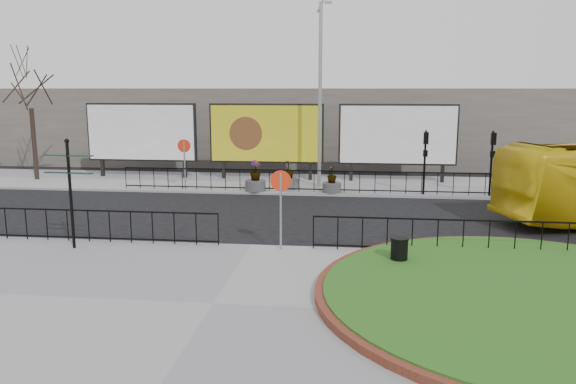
# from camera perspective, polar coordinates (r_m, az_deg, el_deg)

# --- Properties ---
(ground) EXTENTS (90.00, 90.00, 0.00)m
(ground) POSITION_cam_1_polar(r_m,az_deg,el_deg) (18.07, -3.73, -5.71)
(ground) COLOR black
(ground) RESTS_ON ground
(pavement_near) EXTENTS (30.00, 10.00, 0.12)m
(pavement_near) POSITION_cam_1_polar(r_m,az_deg,el_deg) (13.42, -7.60, -11.38)
(pavement_near) COLOR gray
(pavement_near) RESTS_ON ground
(pavement_far) EXTENTS (44.00, 6.00, 0.12)m
(pavement_far) POSITION_cam_1_polar(r_m,az_deg,el_deg) (29.65, 0.39, 0.86)
(pavement_far) COLOR gray
(pavement_far) RESTS_ON ground
(brick_edge) EXTENTS (10.40, 10.40, 0.18)m
(brick_edge) POSITION_cam_1_polar(r_m,az_deg,el_deg) (14.59, 23.89, -9.77)
(brick_edge) COLOR brown
(brick_edge) RESTS_ON pavement_near
(grass_lawn) EXTENTS (10.00, 10.00, 0.22)m
(grass_lawn) POSITION_cam_1_polar(r_m,az_deg,el_deg) (14.59, 23.89, -9.70)
(grass_lawn) COLOR #285316
(grass_lawn) RESTS_ON pavement_near
(railing_near_left) EXTENTS (10.00, 0.10, 1.10)m
(railing_near_left) POSITION_cam_1_polar(r_m,az_deg,el_deg) (19.59, -21.49, -3.13)
(railing_near_left) COLOR black
(railing_near_left) RESTS_ON pavement_near
(railing_near_right) EXTENTS (9.00, 0.10, 1.10)m
(railing_near_right) POSITION_cam_1_polar(r_m,az_deg,el_deg) (17.65, 17.37, -4.32)
(railing_near_right) COLOR black
(railing_near_right) RESTS_ON pavement_near
(railing_far) EXTENTS (18.00, 0.10, 1.10)m
(railing_far) POSITION_cam_1_polar(r_m,az_deg,el_deg) (26.81, 1.90, 1.14)
(railing_far) COLOR black
(railing_far) RESTS_ON pavement_far
(speed_sign_far) EXTENTS (0.64, 0.07, 2.47)m
(speed_sign_far) POSITION_cam_1_polar(r_m,az_deg,el_deg) (27.86, -10.49, 3.91)
(speed_sign_far) COLOR gray
(speed_sign_far) RESTS_ON pavement_far
(speed_sign_near) EXTENTS (0.64, 0.07, 2.47)m
(speed_sign_near) POSITION_cam_1_polar(r_m,az_deg,el_deg) (17.09, -0.74, -0.03)
(speed_sign_near) COLOR gray
(speed_sign_near) RESTS_ON pavement_near
(billboard_left) EXTENTS (6.20, 0.31, 4.10)m
(billboard_left) POSITION_cam_1_polar(r_m,az_deg,el_deg) (32.30, -14.65, 5.86)
(billboard_left) COLOR black
(billboard_left) RESTS_ON pavement_far
(billboard_mid) EXTENTS (6.20, 0.31, 4.10)m
(billboard_mid) POSITION_cam_1_polar(r_m,az_deg,el_deg) (30.49, -2.22, 5.93)
(billboard_mid) COLOR black
(billboard_mid) RESTS_ON pavement_far
(billboard_right) EXTENTS (6.20, 0.31, 4.10)m
(billboard_right) POSITION_cam_1_polar(r_m,az_deg,el_deg) (30.22, 11.08, 5.70)
(billboard_right) COLOR black
(billboard_right) RESTS_ON pavement_far
(lamp_post) EXTENTS (0.74, 0.18, 9.23)m
(lamp_post) POSITION_cam_1_polar(r_m,az_deg,el_deg) (28.11, 3.29, 10.07)
(lamp_post) COLOR gray
(lamp_post) RESTS_ON pavement_far
(signal_pole_a) EXTENTS (0.22, 0.26, 3.00)m
(signal_pole_a) POSITION_cam_1_polar(r_m,az_deg,el_deg) (26.77, 13.77, 3.92)
(signal_pole_a) COLOR black
(signal_pole_a) RESTS_ON pavement_far
(signal_pole_b) EXTENTS (0.22, 0.26, 3.00)m
(signal_pole_b) POSITION_cam_1_polar(r_m,az_deg,el_deg) (27.31, 20.03, 3.71)
(signal_pole_b) COLOR black
(signal_pole_b) RESTS_ON pavement_far
(tree_left) EXTENTS (2.00, 2.00, 7.00)m
(tree_left) POSITION_cam_1_polar(r_m,az_deg,el_deg) (33.34, -24.58, 7.15)
(tree_left) COLOR #2D2119
(tree_left) RESTS_ON pavement_far
(building_backdrop) EXTENTS (40.00, 10.00, 5.00)m
(building_backdrop) POSITION_cam_1_polar(r_m,az_deg,el_deg) (39.27, 1.98, 6.82)
(building_backdrop) COLOR #645F57
(building_backdrop) RESTS_ON ground
(fingerpost_sign) EXTENTS (1.60, 0.35, 3.42)m
(fingerpost_sign) POSITION_cam_1_polar(r_m,az_deg,el_deg) (18.44, -21.29, 0.88)
(fingerpost_sign) COLOR black
(fingerpost_sign) RESTS_ON pavement_near
(litter_bin) EXTENTS (0.51, 0.51, 0.84)m
(litter_bin) POSITION_cam_1_polar(r_m,az_deg,el_deg) (16.01, 11.23, -6.02)
(litter_bin) COLOR black
(litter_bin) RESTS_ON pavement_near
(planter_a) EXTENTS (0.99, 0.99, 1.49)m
(planter_a) POSITION_cam_1_polar(r_m,az_deg,el_deg) (27.22, -3.34, 1.23)
(planter_a) COLOR #4C4C4F
(planter_a) RESTS_ON pavement_far
(planter_b) EXTENTS (1.00, 1.00, 1.44)m
(planter_b) POSITION_cam_1_polar(r_m,az_deg,el_deg) (27.77, 0.07, 1.35)
(planter_b) COLOR #4C4C4F
(planter_b) RESTS_ON pavement_far
(planter_c) EXTENTS (0.89, 0.89, 1.30)m
(planter_c) POSITION_cam_1_polar(r_m,az_deg,el_deg) (26.85, 4.47, 0.91)
(planter_c) COLOR #4C4C4F
(planter_c) RESTS_ON pavement_far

